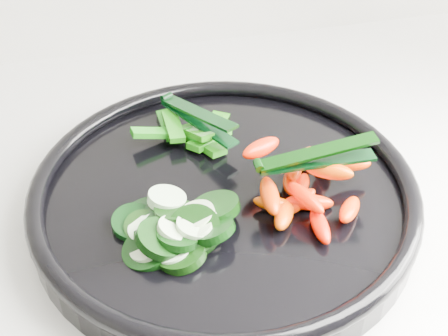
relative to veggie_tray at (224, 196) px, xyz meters
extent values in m
cube|color=silver|center=(-0.16, 0.05, -0.04)|extent=(2.02, 0.62, 0.03)
cylinder|color=black|center=(0.00, 0.00, -0.01)|extent=(0.48, 0.48, 0.02)
torus|color=black|center=(0.00, 0.00, 0.01)|extent=(0.49, 0.49, 0.02)
cylinder|color=black|center=(-0.08, -0.06, 0.01)|extent=(0.06, 0.06, 0.03)
cylinder|color=beige|center=(-0.08, -0.06, 0.01)|extent=(0.03, 0.04, 0.02)
cylinder|color=black|center=(-0.08, -0.04, 0.01)|extent=(0.04, 0.04, 0.02)
cylinder|color=#CAEDBD|center=(-0.07, -0.04, 0.01)|extent=(0.04, 0.04, 0.02)
cylinder|color=black|center=(-0.06, -0.07, 0.01)|extent=(0.06, 0.06, 0.02)
cylinder|color=beige|center=(-0.06, -0.07, 0.01)|extent=(0.04, 0.04, 0.02)
cylinder|color=black|center=(-0.09, -0.03, 0.01)|extent=(0.05, 0.05, 0.02)
cylinder|color=#DAF9C7|center=(-0.08, -0.04, 0.01)|extent=(0.04, 0.04, 0.01)
cylinder|color=black|center=(-0.08, -0.02, 0.01)|extent=(0.05, 0.05, 0.03)
cylinder|color=#DAFBC9|center=(-0.08, -0.03, 0.01)|extent=(0.03, 0.03, 0.02)
cylinder|color=black|center=(-0.03, -0.06, 0.02)|extent=(0.05, 0.05, 0.03)
cylinder|color=#D9EFBF|center=(-0.04, -0.06, 0.02)|extent=(0.04, 0.04, 0.02)
cylinder|color=black|center=(-0.05, -0.03, 0.02)|extent=(0.05, 0.05, 0.02)
cylinder|color=beige|center=(-0.06, -0.01, 0.02)|extent=(0.04, 0.04, 0.02)
cylinder|color=black|center=(-0.07, -0.06, 0.02)|extent=(0.06, 0.06, 0.03)
cylinder|color=beige|center=(-0.06, -0.06, 0.02)|extent=(0.04, 0.04, 0.02)
cylinder|color=black|center=(-0.04, -0.06, 0.02)|extent=(0.06, 0.05, 0.03)
cylinder|color=beige|center=(-0.03, -0.06, 0.02)|extent=(0.05, 0.04, 0.03)
cylinder|color=black|center=(-0.02, -0.03, 0.02)|extent=(0.07, 0.06, 0.02)
cylinder|color=#DDF2C1|center=(-0.04, -0.04, 0.02)|extent=(0.05, 0.04, 0.02)
cylinder|color=black|center=(-0.06, -0.06, 0.02)|extent=(0.05, 0.05, 0.02)
cylinder|color=beige|center=(-0.04, -0.06, 0.02)|extent=(0.05, 0.05, 0.02)
ellipsoid|color=#E73B00|center=(0.06, -0.04, 0.01)|extent=(0.04, 0.03, 0.02)
ellipsoid|color=#E54E00|center=(0.04, -0.04, 0.01)|extent=(0.05, 0.03, 0.02)
ellipsoid|color=#FC2500|center=(0.07, -0.07, 0.01)|extent=(0.02, 0.05, 0.02)
ellipsoid|color=#FF5B00|center=(0.06, -0.01, 0.01)|extent=(0.03, 0.04, 0.02)
ellipsoid|color=#F02D00|center=(0.10, -0.06, 0.01)|extent=(0.04, 0.05, 0.03)
ellipsoid|color=#EF4600|center=(0.07, -0.02, 0.01)|extent=(0.03, 0.04, 0.02)
ellipsoid|color=#EC4000|center=(0.04, -0.05, 0.01)|extent=(0.04, 0.05, 0.02)
ellipsoid|color=red|center=(0.07, -0.04, 0.01)|extent=(0.05, 0.02, 0.02)
ellipsoid|color=#FC4E00|center=(0.11, 0.01, 0.01)|extent=(0.03, 0.05, 0.03)
ellipsoid|color=#F14100|center=(0.08, 0.02, 0.01)|extent=(0.05, 0.04, 0.02)
ellipsoid|color=red|center=(0.03, -0.04, 0.03)|extent=(0.03, 0.06, 0.02)
ellipsoid|color=#DE4400|center=(0.10, 0.00, 0.03)|extent=(0.04, 0.05, 0.03)
ellipsoid|color=#FD2B00|center=(0.07, -0.01, 0.03)|extent=(0.03, 0.04, 0.02)
ellipsoid|color=#FA3200|center=(0.06, -0.05, 0.03)|extent=(0.03, 0.05, 0.02)
ellipsoid|color=#F82900|center=(0.05, 0.00, 0.03)|extent=(0.04, 0.01, 0.02)
ellipsoid|color=#FC5A00|center=(0.12, -0.01, 0.03)|extent=(0.05, 0.01, 0.02)
ellipsoid|color=red|center=(0.04, 0.01, 0.04)|extent=(0.05, 0.04, 0.02)
ellipsoid|color=#DC4C00|center=(0.09, -0.03, 0.04)|extent=(0.05, 0.04, 0.02)
cube|color=#11720A|center=(0.00, 0.08, 0.01)|extent=(0.05, 0.05, 0.02)
cube|color=#0A6C0A|center=(0.01, 0.10, 0.01)|extent=(0.06, 0.04, 0.03)
cube|color=#206F0A|center=(0.02, 0.11, 0.01)|extent=(0.04, 0.06, 0.02)
cube|color=#0A6B0A|center=(0.00, 0.07, 0.01)|extent=(0.04, 0.05, 0.01)
cube|color=#09620A|center=(0.00, 0.10, 0.01)|extent=(0.06, 0.02, 0.02)
cube|color=#0A690E|center=(-0.03, 0.12, 0.01)|extent=(0.02, 0.05, 0.01)
cube|color=#146109|center=(-0.01, 0.08, 0.02)|extent=(0.03, 0.05, 0.02)
cube|color=#0B750F|center=(-0.06, 0.09, 0.02)|extent=(0.04, 0.02, 0.02)
cube|color=#0D6809|center=(-0.03, 0.10, 0.02)|extent=(0.02, 0.05, 0.01)
cylinder|color=black|center=(0.03, -0.03, 0.05)|extent=(0.01, 0.01, 0.01)
cube|color=black|center=(0.08, -0.03, 0.05)|extent=(0.11, 0.02, 0.00)
cube|color=black|center=(0.08, -0.03, 0.06)|extent=(0.11, 0.02, 0.02)
cylinder|color=black|center=(-0.03, 0.14, 0.03)|extent=(0.01, 0.01, 0.01)
cube|color=black|center=(0.00, 0.09, 0.02)|extent=(0.07, 0.10, 0.00)
cube|color=black|center=(0.00, 0.09, 0.04)|extent=(0.07, 0.10, 0.02)
camera|label=1|loc=(-0.11, -0.44, 0.40)|focal=50.00mm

